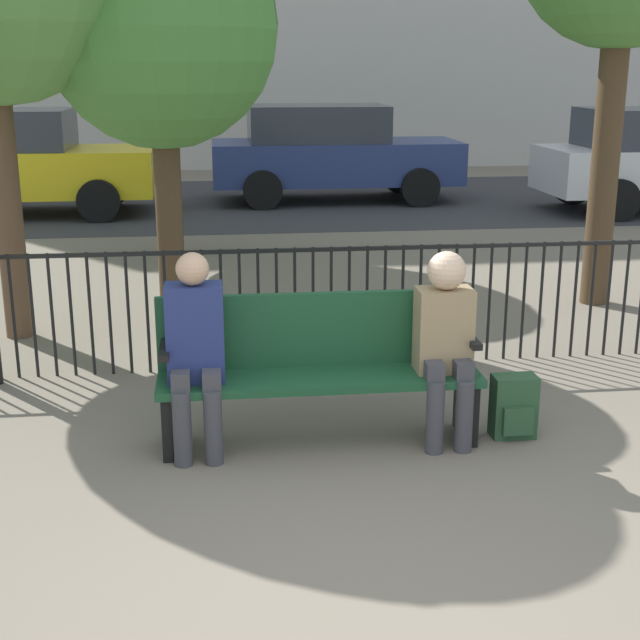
% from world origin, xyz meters
% --- Properties ---
extents(ground_plane, '(80.00, 80.00, 0.00)m').
position_xyz_m(ground_plane, '(0.00, 0.00, 0.00)').
color(ground_plane, '#706656').
extents(park_bench, '(1.98, 0.45, 0.92)m').
position_xyz_m(park_bench, '(0.00, 1.90, 0.50)').
color(park_bench, '#194728').
rests_on(park_bench, ground).
extents(seated_person_0, '(0.34, 0.39, 1.24)m').
position_xyz_m(seated_person_0, '(-0.75, 1.77, 0.69)').
color(seated_person_0, '#3D3D42').
rests_on(seated_person_0, ground).
extents(seated_person_1, '(0.34, 0.39, 1.21)m').
position_xyz_m(seated_person_1, '(0.76, 1.77, 0.69)').
color(seated_person_1, '#3D3D42').
rests_on(seated_person_1, ground).
extents(backpack, '(0.28, 0.20, 0.40)m').
position_xyz_m(backpack, '(1.23, 1.77, 0.20)').
color(backpack, '#284C2D').
rests_on(backpack, ground).
extents(fence_railing, '(9.01, 0.03, 0.95)m').
position_xyz_m(fence_railing, '(-0.02, 3.29, 0.56)').
color(fence_railing, black).
rests_on(fence_railing, ground).
extents(tree_0, '(2.61, 2.61, 4.05)m').
position_xyz_m(tree_0, '(-1.10, 7.73, 2.74)').
color(tree_0, '#422D1E').
rests_on(tree_0, ground).
extents(tree_2, '(1.97, 1.97, 3.54)m').
position_xyz_m(tree_2, '(-1.02, 4.65, 2.53)').
color(tree_2, '#4C3823').
rests_on(tree_2, ground).
extents(street_surface, '(24.00, 6.00, 0.01)m').
position_xyz_m(street_surface, '(0.00, 12.00, 0.00)').
color(street_surface, '#333335').
rests_on(street_surface, ground).
extents(parked_car_0, '(4.20, 1.94, 1.62)m').
position_xyz_m(parked_car_0, '(1.38, 12.03, 0.84)').
color(parked_car_0, navy).
rests_on(parked_car_0, ground).
extents(parked_car_1, '(4.20, 1.94, 1.62)m').
position_xyz_m(parked_car_1, '(-3.72, 11.11, 0.84)').
color(parked_car_1, yellow).
rests_on(parked_car_1, ground).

